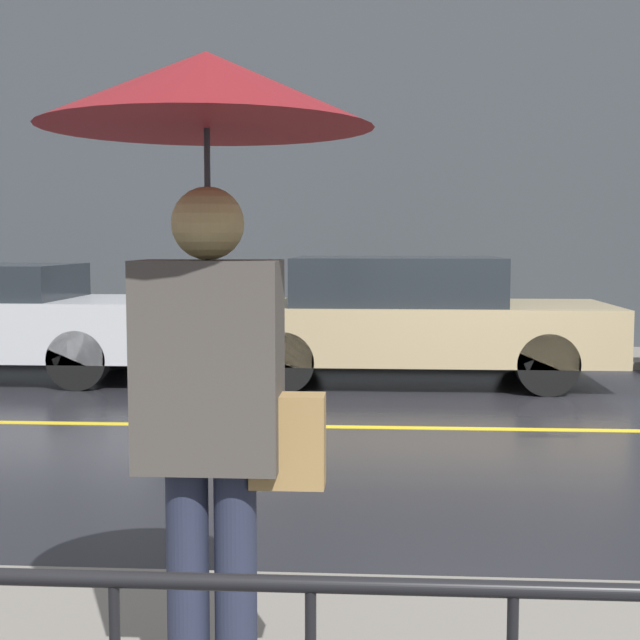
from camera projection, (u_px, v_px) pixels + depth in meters
The scene contains 6 objects.
ground_plane at pixel (501, 429), 7.92m from camera, with size 80.00×80.00×0.00m, color black.
sidewalk_far at pixel (456, 356), 12.53m from camera, with size 28.00×1.69×0.10m.
lane_marking at pixel (501, 429), 7.92m from camera, with size 25.20×0.12×0.01m.
building_storefront at pixel (453, 124), 13.22m from camera, with size 28.00×0.30×6.80m.
pedestrian at pixel (209, 203), 2.81m from camera, with size 1.05×1.05×2.16m.
car_tan at pixel (408, 318), 10.53m from camera, with size 4.62×1.92×1.48m.
Camera 1 is at (-1.11, -7.89, 1.68)m, focal length 50.00 mm.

